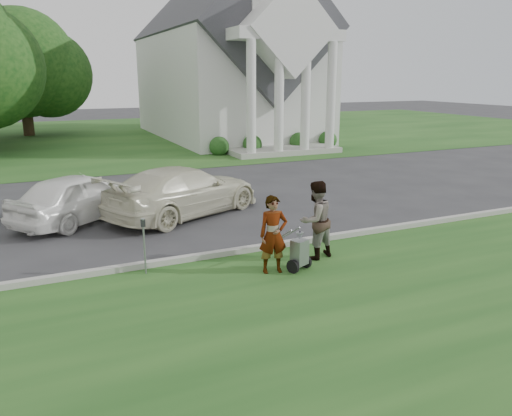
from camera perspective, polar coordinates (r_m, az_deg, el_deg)
ground at (r=11.63m, az=-3.01°, el=-6.41°), size 120.00×120.00×0.00m
grass_strip at (r=9.14m, az=4.01°, el=-12.62°), size 80.00×7.00×0.01m
church_lawn at (r=37.56m, az=-18.29°, el=7.69°), size 80.00×30.00×0.01m
curb at (r=12.09m, az=-3.96°, el=-5.21°), size 80.00×0.18×0.15m
church at (r=35.68m, az=-3.17°, el=17.61°), size 9.19×19.00×24.10m
tree_back at (r=40.11m, az=-25.22°, el=14.24°), size 9.61×7.60×8.89m
striping_cart at (r=11.14m, az=4.94°, el=-5.13°), size 0.79×1.12×0.97m
person_left at (r=10.86m, az=1.98°, el=-3.13°), size 0.69×0.52×1.73m
person_right at (r=11.77m, az=6.81°, el=-1.44°), size 1.05×0.90×1.86m
parking_meter_near at (r=11.04m, az=-12.68°, el=-3.54°), size 0.09×0.08×1.27m
car_b at (r=15.72m, az=-19.46°, el=1.22°), size 4.51×4.00×1.48m
car_c at (r=15.59m, az=-8.24°, el=1.92°), size 5.68×4.22×1.53m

